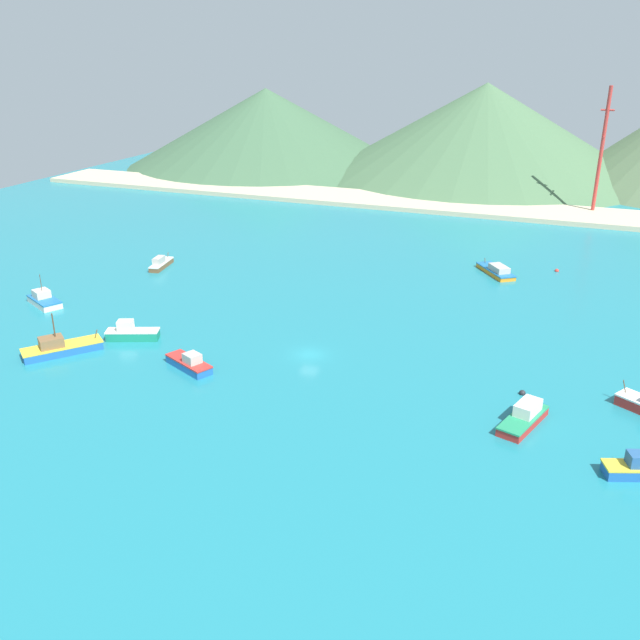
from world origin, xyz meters
TOP-DOWN VIEW (x-y plane):
  - ground at (0.00, 30.00)m, footprint 260.00×280.00m
  - fishing_boat_0 at (-41.75, 26.59)m, footprint 3.22×7.86m
  - fishing_boat_1 at (29.87, -8.52)m, footprint 5.22×8.88m
  - fishing_boat_2 at (-26.32, -4.40)m, footprint 7.94×4.95m
  - fishing_boat_3 at (-13.24, -9.87)m, footprint 8.03×5.54m
  - fishing_boat_5 at (19.40, 45.91)m, footprint 8.40×9.98m
  - fishing_boat_7 at (-32.61, -12.22)m, footprint 9.22×10.38m
  - fishing_boat_8 at (-48.41, 2.29)m, footprint 7.93×6.10m
  - buoy_0 at (28.98, -1.19)m, footprint 0.81×0.81m
  - buoy_1 at (29.92, 51.84)m, footprint 0.76×0.76m
  - beach_strip at (0.00, 98.48)m, footprint 247.00×18.62m
  - hill_west at (-74.12, 143.45)m, footprint 97.53×97.53m
  - hill_central at (0.12, 149.05)m, footprint 104.12×104.12m
  - radio_tower at (35.33, 103.71)m, footprint 3.11×2.48m

SIDE VIEW (x-z plane):
  - ground at x=0.00m, z-range -0.50..0.00m
  - buoy_1 at x=29.92m, z-range -0.25..0.51m
  - buoy_0 at x=28.98m, z-range -0.26..0.55m
  - beach_strip at x=0.00m, z-range 0.00..1.20m
  - fishing_boat_5 at x=19.40m, z-range -0.25..1.72m
  - fishing_boat_3 at x=-13.24m, z-range -0.40..2.04m
  - fishing_boat_0 at x=-41.75m, z-range -0.32..2.01m
  - fishing_boat_8 at x=-48.41m, z-range -1.77..3.48m
  - fishing_boat_7 at x=-32.61m, z-range -2.14..3.97m
  - fishing_boat_1 at x=29.87m, z-range -0.33..2.18m
  - fishing_boat_2 at x=-26.32m, z-range -0.47..2.47m
  - hill_west at x=-74.12m, z-range 0.00..26.03m
  - hill_central at x=0.12m, z-range 0.00..28.95m
  - radio_tower at x=35.33m, z-range 0.31..31.37m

